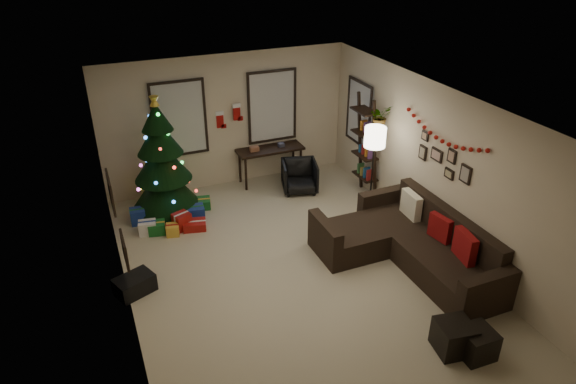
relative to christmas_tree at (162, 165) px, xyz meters
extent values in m
plane|color=tan|center=(1.47, -2.76, -0.97)|extent=(7.00, 7.00, 0.00)
plane|color=white|center=(1.47, -2.76, 1.73)|extent=(7.00, 7.00, 0.00)
plane|color=beige|center=(1.47, 0.74, 0.38)|extent=(5.00, 0.00, 5.00)
plane|color=beige|center=(1.47, -6.26, 0.38)|extent=(5.00, 0.00, 5.00)
plane|color=beige|center=(-1.03, -2.76, 0.38)|extent=(0.00, 7.00, 7.00)
plane|color=beige|center=(3.97, -2.76, 0.38)|extent=(0.00, 7.00, 7.00)
cube|color=#728CB2|center=(0.52, 0.71, 0.58)|extent=(0.94, 0.02, 1.35)
cube|color=beige|center=(0.52, 0.71, 0.58)|extent=(0.94, 0.03, 1.35)
cube|color=#728CB2|center=(2.42, 0.71, 0.58)|extent=(0.94, 0.02, 1.35)
cube|color=beige|center=(2.42, 0.71, 0.58)|extent=(0.94, 0.03, 1.35)
cube|color=#728CB2|center=(3.94, -0.21, 0.53)|extent=(0.05, 0.27, 1.17)
cube|color=beige|center=(3.94, -0.21, 0.53)|extent=(0.05, 0.45, 1.17)
cylinder|color=black|center=(0.00, 0.00, -0.83)|extent=(0.09, 0.09, 0.28)
cone|color=black|center=(0.00, 0.00, -0.41)|extent=(1.26, 1.26, 0.88)
cone|color=black|center=(0.00, 0.00, 0.10)|extent=(1.04, 1.04, 0.74)
cone|color=black|center=(0.00, 0.00, 0.56)|extent=(0.82, 0.82, 0.65)
cone|color=black|center=(0.00, 0.00, 0.93)|extent=(0.56, 0.56, 0.51)
cylinder|color=maroon|center=(0.00, 0.00, -0.95)|extent=(1.02, 1.02, 0.04)
cube|color=navy|center=(0.42, -0.41, -0.86)|extent=(0.35, 0.28, 0.22)
cube|color=maroon|center=(0.12, -0.71, -0.82)|extent=(0.28, 0.25, 0.30)
cube|color=#14591E|center=(0.67, -0.11, -0.88)|extent=(0.25, 0.30, 0.18)
cube|color=silver|center=(-0.48, -0.66, -0.85)|extent=(0.30, 0.22, 0.25)
cube|color=gold|center=(-0.08, -0.86, -0.87)|extent=(0.22, 0.22, 0.20)
cube|color=navy|center=(-0.58, -0.21, -0.83)|extent=(0.26, 0.26, 0.28)
cube|color=maroon|center=(0.32, -0.81, -0.90)|extent=(0.40, 0.30, 0.15)
cube|color=#14591E|center=(-0.32, -0.69, -0.87)|extent=(0.29, 0.27, 0.21)
cube|color=black|center=(3.50, -3.28, -0.75)|extent=(0.93, 2.47, 0.43)
cube|color=black|center=(3.87, -3.28, -0.31)|extent=(0.20, 2.47, 0.46)
cube|color=black|center=(3.50, -4.62, -0.63)|extent=(0.93, 0.20, 0.68)
cube|color=black|center=(3.50, -1.95, -0.63)|extent=(0.93, 0.20, 0.68)
cube|color=black|center=(2.60, -2.51, -0.75)|extent=(0.88, 0.93, 0.43)
cube|color=black|center=(2.07, -2.51, -0.63)|extent=(0.18, 0.93, 0.68)
cube|color=maroon|center=(3.68, -3.89, -0.33)|extent=(0.20, 0.49, 0.47)
cube|color=maroon|center=(3.68, -3.31, -0.33)|extent=(0.17, 0.42, 0.40)
cube|color=beige|center=(3.68, -2.52, -0.34)|extent=(0.16, 0.47, 0.47)
cube|color=black|center=(2.68, -4.99, -0.76)|extent=(0.51, 0.51, 0.42)
cube|color=black|center=(2.89, -5.18, -0.78)|extent=(0.43, 0.43, 0.39)
cube|color=black|center=(2.27, 0.46, -0.25)|extent=(1.38, 0.49, 0.05)
cylinder|color=black|center=(1.67, 0.26, -0.62)|extent=(0.05, 0.05, 0.69)
cylinder|color=black|center=(1.67, 0.65, -0.62)|extent=(0.05, 0.05, 0.69)
cylinder|color=black|center=(2.88, 0.26, -0.62)|extent=(0.05, 0.05, 0.69)
cylinder|color=black|center=(2.88, 0.65, -0.62)|extent=(0.05, 0.05, 0.69)
imported|color=black|center=(2.66, -0.19, -0.65)|extent=(0.76, 0.74, 0.65)
cube|color=black|center=(3.79, -1.10, 0.06)|extent=(0.05, 0.05, 2.06)
cube|color=black|center=(3.79, -0.55, 0.06)|extent=(0.05, 0.05, 2.06)
cube|color=black|center=(3.76, -0.83, -0.57)|extent=(0.30, 0.57, 0.03)
cube|color=black|center=(3.76, -0.83, -0.11)|extent=(0.30, 0.57, 0.03)
cube|color=black|center=(3.76, -0.83, 0.35)|extent=(0.30, 0.57, 0.03)
cube|color=black|center=(3.76, -0.83, 0.80)|extent=(0.30, 0.57, 0.03)
imported|color=#4C4C4C|center=(3.77, -1.22, 0.87)|extent=(0.55, 0.49, 0.55)
cylinder|color=black|center=(3.42, -1.65, -0.95)|extent=(0.31, 0.31, 0.03)
cylinder|color=black|center=(3.42, -1.65, -0.19)|extent=(0.03, 0.03, 1.49)
cylinder|color=white|center=(3.42, -1.65, 0.63)|extent=(0.37, 0.37, 0.35)
cube|color=black|center=(-1.01, -1.84, 0.55)|extent=(0.04, 0.60, 0.50)
cube|color=tan|center=(-1.01, -1.84, 0.55)|extent=(0.01, 0.54, 0.45)
cube|color=black|center=(-1.01, -3.28, 0.47)|extent=(0.04, 0.45, 0.35)
cube|color=beige|center=(-1.01, -3.28, 0.47)|extent=(0.01, 0.41, 0.31)
cube|color=black|center=(3.95, -3.36, 0.58)|extent=(0.03, 0.22, 0.28)
cube|color=black|center=(3.95, -3.01, 0.73)|extent=(0.03, 0.18, 0.22)
cube|color=black|center=(3.95, -3.01, 0.43)|extent=(0.03, 0.20, 0.16)
cube|color=black|center=(3.95, -2.66, 0.61)|extent=(0.03, 0.26, 0.20)
cube|color=black|center=(3.95, -2.31, 0.51)|extent=(0.03, 0.18, 0.24)
cube|color=black|center=(3.95, -2.31, 0.81)|extent=(0.03, 0.16, 0.16)
cube|color=#990F0C|center=(1.32, 0.73, 0.42)|extent=(0.14, 0.04, 0.30)
cube|color=white|center=(1.32, 0.73, 0.57)|extent=(0.16, 0.05, 0.08)
cube|color=#990F0C|center=(1.39, 0.73, 0.29)|extent=(0.10, 0.04, 0.08)
cube|color=#990F0C|center=(1.65, 0.66, 0.56)|extent=(0.14, 0.04, 0.30)
cube|color=white|center=(1.65, 0.66, 0.71)|extent=(0.16, 0.05, 0.08)
cube|color=#990F0C|center=(1.72, 0.66, 0.43)|extent=(0.10, 0.04, 0.08)
cube|color=black|center=(-0.92, -2.23, -0.83)|extent=(0.65, 0.55, 0.28)
camera|label=1|loc=(-1.18, -8.72, 3.95)|focal=32.14mm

